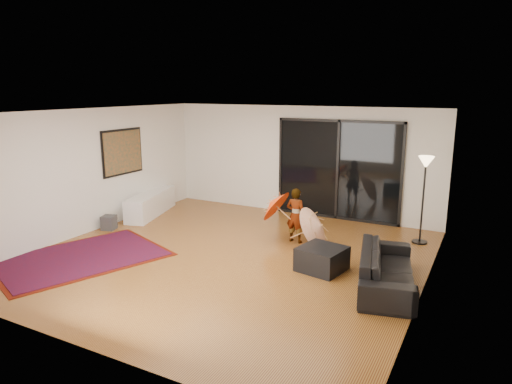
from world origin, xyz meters
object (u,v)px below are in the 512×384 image
Objects in this scene: sofa at (387,268)px; ottoman at (322,259)px; media_console at (151,204)px; child at (296,215)px.

sofa reaches higher than ottoman.
child is (4.06, -0.27, 0.29)m from media_console.
media_console is 4.07m from child.
child reaches higher than sofa.
child reaches higher than ottoman.
child is at bearing 130.48° from ottoman.
media_console is 2.75× the size of ottoman.
media_console is at bearing 164.16° from ottoman.
media_console reaches higher than ottoman.
sofa is at bearing -30.79° from media_console.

